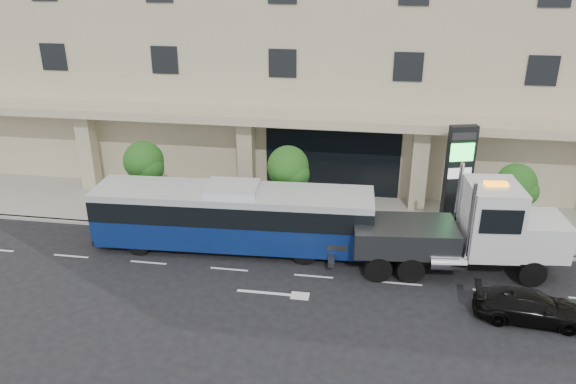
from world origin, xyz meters
name	(u,v)px	position (x,y,z in m)	size (l,w,h in m)	color
ground	(317,260)	(0.00, 0.00, 0.00)	(120.00, 120.00, 0.00)	black
sidewalk	(327,215)	(0.00, 5.00, 0.07)	(120.00, 6.00, 0.15)	gray
curb	(321,240)	(0.00, 2.00, 0.07)	(120.00, 0.30, 0.15)	gray
convention_center	(345,15)	(0.00, 15.42, 9.97)	(60.00, 17.60, 20.00)	tan
tree_left	(144,164)	(-9.97, 3.59, 3.11)	(2.27, 2.20, 4.22)	#422B19
tree_mid	(288,169)	(-1.97, 3.59, 3.26)	(2.28, 2.20, 4.38)	#422B19
tree_right	(516,186)	(9.53, 3.59, 3.04)	(2.10, 2.00, 4.04)	#422B19
city_bus	(233,216)	(-4.28, 0.63, 1.77)	(13.81, 3.50, 3.47)	black
tow_truck	(467,232)	(6.83, 0.15, 2.01)	(10.80, 3.54, 4.90)	#2D3033
black_sedan	(530,306)	(8.96, -3.44, 0.63)	(1.77, 4.35, 1.26)	black
signage_pylon	(458,177)	(6.81, 4.41, 3.03)	(1.49, 0.88, 5.66)	black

